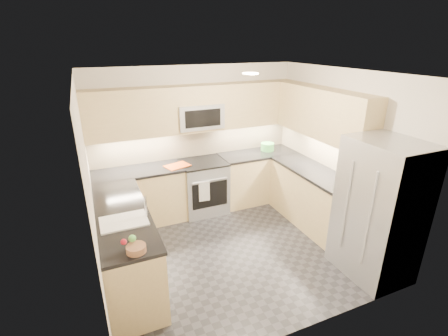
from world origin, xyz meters
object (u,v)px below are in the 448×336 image
at_px(utensil_bowl, 267,147).
at_px(cutting_board, 177,166).
at_px(gas_range, 203,187).
at_px(refrigerator, 379,210).
at_px(fruit_basket, 136,249).
at_px(microwave, 199,116).

height_order(utensil_bowl, cutting_board, utensil_bowl).
relative_size(gas_range, refrigerator, 0.51).
distance_m(refrigerator, utensil_bowl, 2.51).
bearing_deg(fruit_basket, utensil_bowl, 38.68).
bearing_deg(fruit_basket, microwave, 57.29).
bearing_deg(refrigerator, fruit_basket, 174.58).
height_order(gas_range, fruit_basket, fruit_basket).
bearing_deg(gas_range, cutting_board, -173.21).
relative_size(refrigerator, fruit_basket, 9.32).
xyz_separation_m(gas_range, fruit_basket, (-1.46, -2.15, 0.52)).
xyz_separation_m(cutting_board, fruit_basket, (-1.00, -2.09, 0.03)).
relative_size(microwave, refrigerator, 0.42).
bearing_deg(microwave, fruit_basket, -122.71).
relative_size(refrigerator, utensil_bowl, 7.33).
bearing_deg(cutting_board, refrigerator, -51.12).
bearing_deg(gas_range, refrigerator, -59.12).
distance_m(gas_range, utensil_bowl, 1.43).
xyz_separation_m(microwave, cutting_board, (-0.46, -0.18, -0.75)).
bearing_deg(refrigerator, utensil_bowl, 93.05).
height_order(refrigerator, utensil_bowl, refrigerator).
relative_size(gas_range, fruit_basket, 4.71).
height_order(utensil_bowl, fruit_basket, utensil_bowl).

